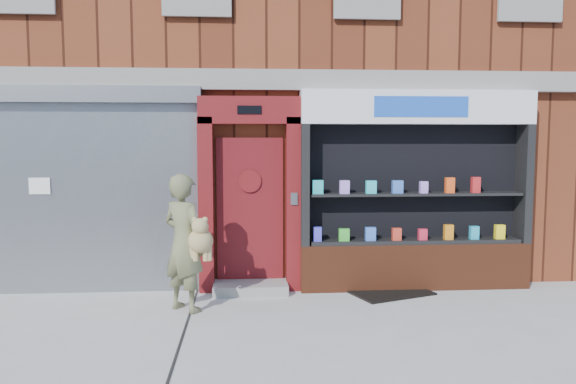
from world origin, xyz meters
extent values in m
plane|color=#9E9E99|center=(0.00, 0.00, 0.00)|extent=(80.00, 80.00, 0.00)
cube|color=#5D2615|center=(0.00, 6.00, 4.00)|extent=(12.00, 8.00, 8.00)
cube|color=gray|center=(0.00, 1.92, 3.15)|extent=(12.00, 0.16, 0.30)
cube|color=gray|center=(-3.00, 1.94, 1.40)|extent=(3.00, 0.10, 2.80)
cube|color=slate|center=(-3.00, 1.88, 2.92)|extent=(3.10, 0.30, 0.24)
cube|color=white|center=(-3.80, 1.88, 1.60)|extent=(0.30, 0.01, 0.24)
cube|color=#5D1012|center=(-1.40, 1.86, 1.30)|extent=(0.22, 0.28, 2.60)
cube|color=#5D1012|center=(-0.10, 1.86, 1.30)|extent=(0.22, 0.28, 2.60)
cube|color=#5D1012|center=(-0.75, 1.86, 2.70)|extent=(1.50, 0.28, 0.40)
cube|color=black|center=(-0.75, 1.71, 2.70)|extent=(0.35, 0.01, 0.12)
cube|color=#5C1014|center=(-0.75, 1.97, 1.20)|extent=(1.00, 0.06, 2.20)
cylinder|color=black|center=(-0.75, 1.93, 1.65)|extent=(0.28, 0.02, 0.28)
cylinder|color=#5D1012|center=(-0.75, 1.92, 1.65)|extent=(0.34, 0.02, 0.34)
cube|color=gray|center=(-0.75, 1.70, 0.07)|extent=(1.10, 0.55, 0.15)
cube|color=slate|center=(-0.10, 1.71, 1.40)|extent=(0.10, 0.02, 0.18)
cube|color=maroon|center=(1.75, 1.80, 0.35)|extent=(3.50, 0.40, 0.70)
cube|color=black|center=(0.06, 1.80, 1.60)|extent=(0.12, 0.40, 1.80)
cube|color=black|center=(3.44, 1.80, 1.60)|extent=(0.12, 0.40, 1.80)
cube|color=black|center=(1.75, 1.99, 1.60)|extent=(3.30, 0.03, 1.80)
cube|color=black|center=(1.75, 1.80, 0.73)|extent=(3.20, 0.36, 0.06)
cube|color=black|center=(1.75, 1.80, 1.45)|extent=(3.20, 0.36, 0.04)
cube|color=white|center=(1.75, 1.80, 2.75)|extent=(3.50, 0.40, 0.50)
cube|color=#1848B4|center=(1.75, 1.59, 2.75)|extent=(1.40, 0.01, 0.30)
cube|color=#3F3FD6|center=(0.25, 1.72, 0.87)|extent=(0.12, 0.09, 0.21)
cube|color=green|center=(0.65, 1.72, 0.85)|extent=(0.15, 0.09, 0.19)
cube|color=blue|center=(1.05, 1.72, 0.86)|extent=(0.15, 0.09, 0.20)
cube|color=red|center=(1.45, 1.72, 0.85)|extent=(0.13, 0.09, 0.19)
cube|color=red|center=(1.85, 1.72, 0.84)|extent=(0.13, 0.09, 0.17)
cube|color=orange|center=(2.25, 1.72, 0.87)|extent=(0.13, 0.09, 0.23)
cube|color=#259DBC|center=(2.65, 1.72, 0.86)|extent=(0.13, 0.09, 0.20)
cube|color=yellow|center=(3.05, 1.72, 0.87)|extent=(0.14, 0.09, 0.22)
cube|color=#24AFB5|center=(0.25, 1.72, 1.57)|extent=(0.16, 0.09, 0.20)
cube|color=#AF81E8|center=(0.65, 1.72, 1.57)|extent=(0.14, 0.09, 0.20)
cube|color=#29C2D1|center=(1.05, 1.72, 1.57)|extent=(0.15, 0.09, 0.19)
cube|color=blue|center=(1.45, 1.72, 1.57)|extent=(0.16, 0.09, 0.19)
cube|color=#B386F2|center=(1.85, 1.72, 1.56)|extent=(0.11, 0.09, 0.18)
cube|color=#FB511A|center=(2.25, 1.72, 1.59)|extent=(0.13, 0.09, 0.23)
cube|color=red|center=(2.65, 1.72, 1.59)|extent=(0.12, 0.09, 0.24)
imported|color=#686945|center=(-1.63, 0.91, 0.91)|extent=(0.79, 0.76, 1.83)
sphere|color=#A28951|center=(-1.40, 0.77, 0.96)|extent=(0.33, 0.33, 0.33)
sphere|color=#A28951|center=(-1.40, 0.72, 1.16)|extent=(0.22, 0.22, 0.22)
sphere|color=#A28951|center=(-1.46, 0.72, 1.25)|extent=(0.08, 0.08, 0.08)
sphere|color=#A28951|center=(-1.33, 0.72, 1.25)|extent=(0.08, 0.08, 0.08)
cylinder|color=#A28951|center=(-1.51, 0.77, 0.80)|extent=(0.08, 0.08, 0.20)
cylinder|color=#A28951|center=(-1.29, 0.77, 0.80)|extent=(0.08, 0.08, 0.20)
cylinder|color=#A28951|center=(-1.46, 0.75, 0.80)|extent=(0.08, 0.08, 0.20)
cylinder|color=#A28951|center=(-1.33, 0.75, 0.80)|extent=(0.08, 0.08, 0.20)
cube|color=black|center=(1.31, 1.55, 0.01)|extent=(1.34, 1.15, 0.03)
camera|label=1|loc=(-0.79, -6.48, 2.28)|focal=35.00mm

